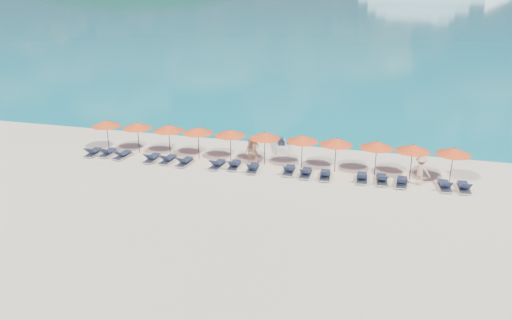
# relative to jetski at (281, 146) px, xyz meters

# --- Properties ---
(ground) EXTENTS (1400.00, 1400.00, 0.00)m
(ground) POSITION_rel_jetski_xyz_m (-0.30, -8.68, -0.31)
(ground) COLOR beige
(headland_main) EXTENTS (374.00, 242.00, 126.50)m
(headland_main) POSITION_rel_jetski_xyz_m (-300.30, 531.32, -38.31)
(headland_main) COLOR black
(headland_main) RESTS_ON ground
(headland_small) EXTENTS (162.00, 126.00, 85.50)m
(headland_small) POSITION_rel_jetski_xyz_m (-150.30, 551.32, -35.31)
(headland_small) COLOR black
(headland_small) RESTS_ON ground
(jetski) EXTENTS (1.42, 2.24, 0.75)m
(jetski) POSITION_rel_jetski_xyz_m (0.00, 0.00, 0.00)
(jetski) COLOR silver
(jetski) RESTS_ON ground
(beachgoer_a) EXTENTS (0.72, 0.47, 1.97)m
(beachgoer_a) POSITION_rel_jetski_xyz_m (-1.08, -3.35, 0.68)
(beachgoer_a) COLOR tan
(beachgoer_a) RESTS_ON ground
(beachgoer_b) EXTENTS (0.96, 0.70, 1.77)m
(beachgoer_b) POSITION_rel_jetski_xyz_m (-1.23, -3.49, 0.57)
(beachgoer_b) COLOR tan
(beachgoer_b) RESTS_ON ground
(beachgoer_c) EXTENTS (1.29, 0.89, 1.82)m
(beachgoer_c) POSITION_rel_jetski_xyz_m (9.35, -4.17, 0.60)
(beachgoer_c) COLOR tan
(beachgoer_c) RESTS_ON ground
(umbrella_0) EXTENTS (2.10, 2.10, 2.28)m
(umbrella_0) POSITION_rel_jetski_xyz_m (-11.84, -3.31, 1.71)
(umbrella_0) COLOR black
(umbrella_0) RESTS_ON ground
(umbrella_1) EXTENTS (2.10, 2.10, 2.28)m
(umbrella_1) POSITION_rel_jetski_xyz_m (-9.48, -3.24, 1.71)
(umbrella_1) COLOR black
(umbrella_1) RESTS_ON ground
(umbrella_2) EXTENTS (2.10, 2.10, 2.28)m
(umbrella_2) POSITION_rel_jetski_xyz_m (-7.13, -3.23, 1.71)
(umbrella_2) COLOR black
(umbrella_2) RESTS_ON ground
(umbrella_3) EXTENTS (2.10, 2.10, 2.28)m
(umbrella_3) POSITION_rel_jetski_xyz_m (-5.01, -3.21, 1.71)
(umbrella_3) COLOR black
(umbrella_3) RESTS_ON ground
(umbrella_4) EXTENTS (2.10, 2.10, 2.28)m
(umbrella_4) POSITION_rel_jetski_xyz_m (-2.73, -3.20, 1.71)
(umbrella_4) COLOR black
(umbrella_4) RESTS_ON ground
(umbrella_5) EXTENTS (2.10, 2.10, 2.28)m
(umbrella_5) POSITION_rel_jetski_xyz_m (-0.40, -3.17, 1.71)
(umbrella_5) COLOR black
(umbrella_5) RESTS_ON ground
(umbrella_6) EXTENTS (2.10, 2.10, 2.28)m
(umbrella_6) POSITION_rel_jetski_xyz_m (2.08, -3.19, 1.71)
(umbrella_6) COLOR black
(umbrella_6) RESTS_ON ground
(umbrella_7) EXTENTS (2.10, 2.10, 2.28)m
(umbrella_7) POSITION_rel_jetski_xyz_m (4.24, -3.28, 1.71)
(umbrella_7) COLOR black
(umbrella_7) RESTS_ON ground
(umbrella_8) EXTENTS (2.10, 2.10, 2.28)m
(umbrella_8) POSITION_rel_jetski_xyz_m (6.71, -3.27, 1.71)
(umbrella_8) COLOR black
(umbrella_8) RESTS_ON ground
(umbrella_9) EXTENTS (2.10, 2.10, 2.28)m
(umbrella_9) POSITION_rel_jetski_xyz_m (8.82, -3.37, 1.71)
(umbrella_9) COLOR black
(umbrella_9) RESTS_ON ground
(umbrella_10) EXTENTS (2.10, 2.10, 2.28)m
(umbrella_10) POSITION_rel_jetski_xyz_m (11.13, -3.35, 1.71)
(umbrella_10) COLOR black
(umbrella_10) RESTS_ON ground
(lounger_0) EXTENTS (0.73, 1.74, 0.66)m
(lounger_0) POSITION_rel_jetski_xyz_m (-12.35, -4.54, -0.07)
(lounger_0) COLOR silver
(lounger_0) RESTS_ON ground
(lounger_1) EXTENTS (0.67, 1.72, 0.66)m
(lounger_1) POSITION_rel_jetski_xyz_m (-11.34, -4.31, -0.07)
(lounger_1) COLOR silver
(lounger_1) RESTS_ON ground
(lounger_2) EXTENTS (0.78, 1.75, 0.66)m
(lounger_2) POSITION_rel_jetski_xyz_m (-10.10, -4.52, -0.07)
(lounger_2) COLOR silver
(lounger_2) RESTS_ON ground
(lounger_3) EXTENTS (0.65, 1.71, 0.66)m
(lounger_3) POSITION_rel_jetski_xyz_m (-7.85, -4.55, -0.07)
(lounger_3) COLOR silver
(lounger_3) RESTS_ON ground
(lounger_4) EXTENTS (0.69, 1.72, 0.66)m
(lounger_4) POSITION_rel_jetski_xyz_m (-6.71, -4.53, -0.07)
(lounger_4) COLOR silver
(lounger_4) RESTS_ON ground
(lounger_5) EXTENTS (0.74, 1.74, 0.66)m
(lounger_5) POSITION_rel_jetski_xyz_m (-5.44, -4.67, -0.07)
(lounger_5) COLOR silver
(lounger_5) RESTS_ON ground
(lounger_6) EXTENTS (0.75, 1.74, 0.66)m
(lounger_6) POSITION_rel_jetski_xyz_m (-3.20, -4.56, -0.07)
(lounger_6) COLOR silver
(lounger_6) RESTS_ON ground
(lounger_7) EXTENTS (0.76, 1.74, 0.66)m
(lounger_7) POSITION_rel_jetski_xyz_m (-2.11, -4.40, -0.07)
(lounger_7) COLOR silver
(lounger_7) RESTS_ON ground
(lounger_8) EXTENTS (0.75, 1.74, 0.66)m
(lounger_8) POSITION_rel_jetski_xyz_m (-0.80, -4.60, -0.07)
(lounger_8) COLOR silver
(lounger_8) RESTS_ON ground
(lounger_9) EXTENTS (0.69, 1.72, 0.66)m
(lounger_9) POSITION_rel_jetski_xyz_m (1.50, -4.37, -0.07)
(lounger_9) COLOR silver
(lounger_9) RESTS_ON ground
(lounger_10) EXTENTS (0.66, 1.71, 0.66)m
(lounger_10) POSITION_rel_jetski_xyz_m (2.60, -4.58, -0.07)
(lounger_10) COLOR silver
(lounger_10) RESTS_ON ground
(lounger_11) EXTENTS (0.75, 1.74, 0.66)m
(lounger_11) POSITION_rel_jetski_xyz_m (3.80, -4.62, -0.07)
(lounger_11) COLOR silver
(lounger_11) RESTS_ON ground
(lounger_12) EXTENTS (0.70, 1.73, 0.66)m
(lounger_12) POSITION_rel_jetski_xyz_m (6.02, -4.48, -0.07)
(lounger_12) COLOR silver
(lounger_12) RESTS_ON ground
(lounger_13) EXTENTS (0.77, 1.75, 0.66)m
(lounger_13) POSITION_rel_jetski_xyz_m (7.19, -4.43, -0.07)
(lounger_13) COLOR silver
(lounger_13) RESTS_ON ground
(lounger_14) EXTENTS (0.70, 1.73, 0.66)m
(lounger_14) POSITION_rel_jetski_xyz_m (8.35, -4.55, -0.07)
(lounger_14) COLOR silver
(lounger_14) RESTS_ON ground
(lounger_15) EXTENTS (0.76, 1.75, 0.66)m
(lounger_15) POSITION_rel_jetski_xyz_m (10.77, -4.47, -0.07)
(lounger_15) COLOR silver
(lounger_15) RESTS_ON ground
(lounger_16) EXTENTS (0.69, 1.72, 0.66)m
(lounger_16) POSITION_rel_jetski_xyz_m (11.82, -4.41, -0.07)
(lounger_16) COLOR silver
(lounger_16) RESTS_ON ground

